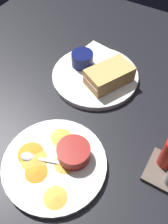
% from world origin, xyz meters
% --- Properties ---
extents(ground_plane, '(1.10, 1.10, 0.03)m').
position_xyz_m(ground_plane, '(0.00, 0.00, -0.01)').
color(ground_plane, black).
extents(plate_sandwich_main, '(0.26, 0.26, 0.02)m').
position_xyz_m(plate_sandwich_main, '(-0.09, -0.02, 0.01)').
color(plate_sandwich_main, white).
rests_on(plate_sandwich_main, ground_plane).
extents(sandwich_half_near, '(0.15, 0.13, 0.05)m').
position_xyz_m(sandwich_half_near, '(-0.08, 0.03, 0.04)').
color(sandwich_half_near, tan).
rests_on(sandwich_half_near, plate_sandwich_main).
extents(ramekin_dark_sauce, '(0.07, 0.07, 0.04)m').
position_xyz_m(ramekin_dark_sauce, '(-0.11, -0.08, 0.04)').
color(ramekin_dark_sauce, '#0C144C').
rests_on(ramekin_dark_sauce, plate_sandwich_main).
extents(spoon_by_dark_ramekin, '(0.04, 0.10, 0.01)m').
position_xyz_m(spoon_by_dark_ramekin, '(-0.09, -0.03, 0.02)').
color(spoon_by_dark_ramekin, silver).
rests_on(spoon_by_dark_ramekin, plate_sandwich_main).
extents(plate_chips_companion, '(0.24, 0.24, 0.02)m').
position_xyz_m(plate_chips_companion, '(0.21, 0.04, 0.01)').
color(plate_chips_companion, white).
rests_on(plate_chips_companion, ground_plane).
extents(ramekin_light_gravy, '(0.08, 0.08, 0.03)m').
position_xyz_m(ramekin_light_gravy, '(0.17, 0.07, 0.03)').
color(ramekin_light_gravy, maroon).
rests_on(ramekin_light_gravy, plate_chips_companion).
extents(spoon_by_gravy_ramekin, '(0.05, 0.10, 0.01)m').
position_xyz_m(spoon_by_gravy_ramekin, '(0.23, -0.01, 0.02)').
color(spoon_by_gravy_ramekin, silver).
rests_on(spoon_by_gravy_ramekin, plate_chips_companion).
extents(plantain_chip_scatter, '(0.18, 0.18, 0.01)m').
position_xyz_m(plantain_chip_scatter, '(0.22, 0.02, 0.02)').
color(plantain_chip_scatter, gold).
rests_on(plantain_chip_scatter, plate_chips_companion).
extents(paper_napkin_folded, '(0.12, 0.11, 0.00)m').
position_xyz_m(paper_napkin_folded, '(-0.18, -0.08, 0.00)').
color(paper_napkin_folded, white).
rests_on(paper_napkin_folded, ground_plane).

